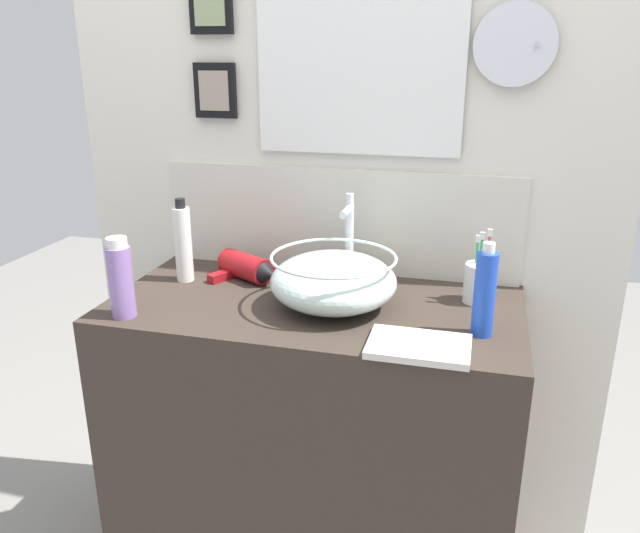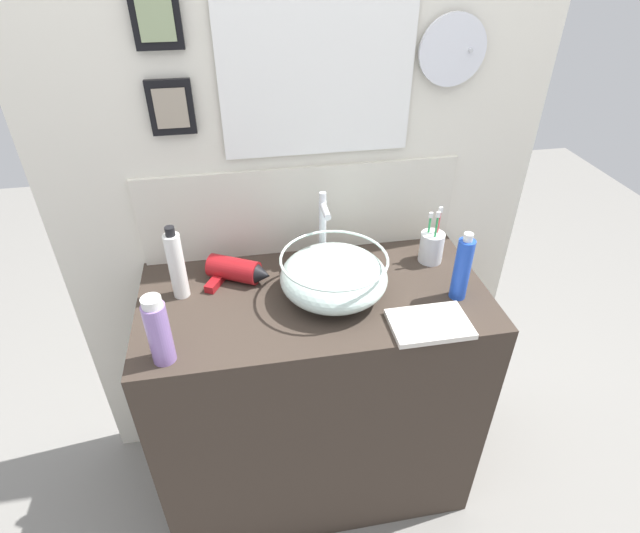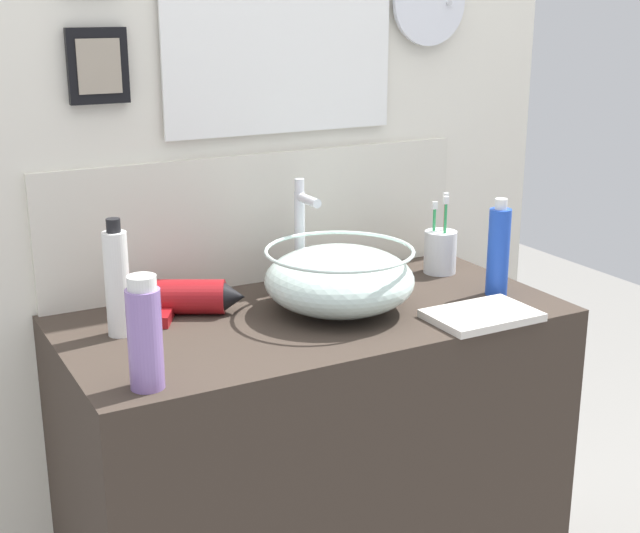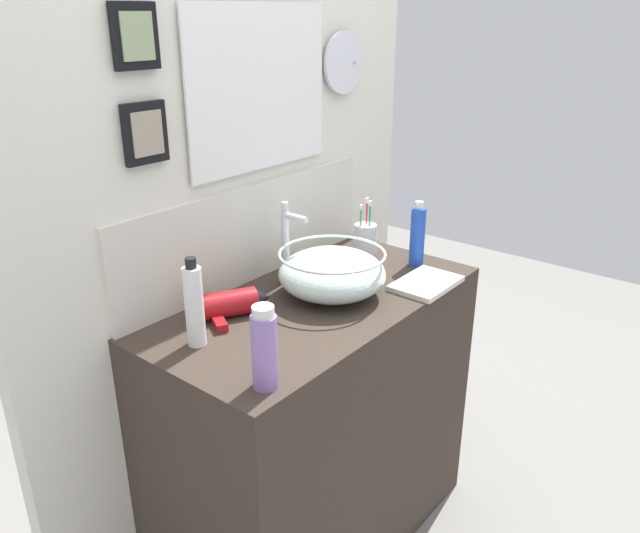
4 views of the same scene
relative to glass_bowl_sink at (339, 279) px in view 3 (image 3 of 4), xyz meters
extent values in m
cube|color=#382D26|center=(-0.05, 0.01, -0.52)|extent=(1.05, 0.53, 0.90)
cube|color=silver|center=(-0.05, 0.31, 0.24)|extent=(1.57, 0.06, 2.41)
cube|color=beige|center=(-0.05, 0.27, 0.08)|extent=(1.03, 0.02, 0.30)
cube|color=white|center=(0.00, 0.27, 0.50)|extent=(0.49, 0.01, 0.40)
cube|color=white|center=(0.00, 0.27, 0.50)|extent=(0.55, 0.01, 0.46)
cylinder|color=silver|center=(0.39, 0.26, 0.56)|extent=(0.20, 0.01, 0.20)
cylinder|color=silver|center=(0.44, 0.27, 0.56)|extent=(0.01, 0.06, 0.01)
cube|color=black|center=(-0.41, 0.27, 0.43)|extent=(0.12, 0.02, 0.15)
cube|color=gray|center=(-0.41, 0.26, 0.43)|extent=(0.09, 0.01, 0.11)
ellipsoid|color=silver|center=(0.00, 0.00, 0.00)|extent=(0.32, 0.32, 0.14)
torus|color=silver|center=(0.00, 0.00, 0.06)|extent=(0.32, 0.32, 0.01)
torus|color=#B2B7BC|center=(0.00, 0.00, -0.07)|extent=(0.12, 0.12, 0.01)
cylinder|color=silver|center=(0.00, 0.18, 0.04)|extent=(0.02, 0.02, 0.22)
cylinder|color=silver|center=(0.00, 0.14, 0.14)|extent=(0.02, 0.08, 0.02)
cylinder|color=silver|center=(0.00, 0.18, 0.17)|extent=(0.02, 0.02, 0.03)
cylinder|color=maroon|center=(-0.29, 0.14, -0.03)|extent=(0.18, 0.14, 0.07)
cone|color=black|center=(-0.20, 0.09, -0.03)|extent=(0.07, 0.08, 0.06)
cube|color=maroon|center=(-0.35, 0.11, -0.06)|extent=(0.07, 0.09, 0.02)
cylinder|color=silver|center=(0.35, 0.13, -0.02)|extent=(0.08, 0.08, 0.10)
cylinder|color=#D83F4C|center=(0.37, 0.14, 0.02)|extent=(0.01, 0.01, 0.17)
cube|color=white|center=(0.37, 0.14, 0.11)|extent=(0.01, 0.01, 0.02)
cylinder|color=green|center=(0.34, 0.14, 0.01)|extent=(0.01, 0.01, 0.15)
cube|color=white|center=(0.34, 0.14, 0.09)|extent=(0.01, 0.01, 0.02)
cylinder|color=green|center=(0.35, 0.11, 0.02)|extent=(0.01, 0.01, 0.17)
cube|color=white|center=(0.35, 0.11, 0.11)|extent=(0.01, 0.01, 0.02)
cylinder|color=blue|center=(0.36, -0.07, 0.03)|extent=(0.05, 0.05, 0.20)
cylinder|color=silver|center=(0.36, -0.07, 0.14)|extent=(0.03, 0.03, 0.02)
cylinder|color=#8C6BB2|center=(-0.48, -0.18, 0.02)|extent=(0.06, 0.06, 0.18)
cylinder|color=silver|center=(-0.48, -0.18, 0.12)|extent=(0.05, 0.05, 0.02)
cylinder|color=white|center=(-0.45, 0.08, 0.03)|extent=(0.05, 0.05, 0.21)
cylinder|color=black|center=(-0.45, 0.08, 0.15)|extent=(0.03, 0.03, 0.03)
cube|color=silver|center=(0.24, -0.18, -0.06)|extent=(0.22, 0.15, 0.02)
camera|label=1|loc=(0.34, -1.41, 0.54)|focal=35.00mm
camera|label=2|loc=(-0.25, -1.16, 0.86)|focal=28.00mm
camera|label=3|loc=(-0.88, -1.55, 0.56)|focal=50.00mm
camera|label=4|loc=(-1.33, -1.03, 0.71)|focal=35.00mm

